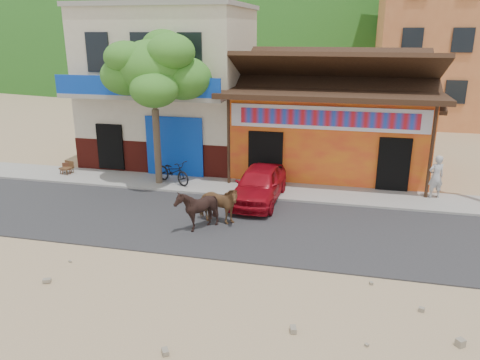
% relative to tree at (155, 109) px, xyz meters
% --- Properties ---
extents(ground, '(120.00, 120.00, 0.00)m').
position_rel_tree_xyz_m(ground, '(4.60, -5.80, -3.12)').
color(ground, '#9E825B').
rests_on(ground, ground).
extents(road, '(60.00, 5.00, 0.04)m').
position_rel_tree_xyz_m(road, '(4.60, -3.30, -3.10)').
color(road, '#28282B').
rests_on(road, ground).
extents(sidewalk, '(60.00, 2.00, 0.12)m').
position_rel_tree_xyz_m(sidewalk, '(4.60, 0.20, -3.06)').
color(sidewalk, gray).
rests_on(sidewalk, ground).
extents(dance_club, '(8.00, 6.00, 3.60)m').
position_rel_tree_xyz_m(dance_club, '(6.60, 4.20, -1.32)').
color(dance_club, orange).
rests_on(dance_club, ground).
extents(cafe_building, '(7.00, 6.00, 7.00)m').
position_rel_tree_xyz_m(cafe_building, '(-0.90, 4.20, 0.38)').
color(cafe_building, beige).
rests_on(cafe_building, ground).
extents(apartment_front, '(9.00, 9.00, 12.00)m').
position_rel_tree_xyz_m(apartment_front, '(13.60, 18.20, 2.88)').
color(apartment_front, '#CC723F').
rests_on(apartment_front, ground).
extents(tree, '(3.00, 3.00, 6.00)m').
position_rel_tree_xyz_m(tree, '(0.00, 0.00, 0.00)').
color(tree, '#2D721E').
rests_on(tree, sidewalk).
extents(cow_tan, '(1.59, 0.88, 1.28)m').
position_rel_tree_xyz_m(cow_tan, '(3.42, -3.33, -2.44)').
color(cow_tan, brown).
rests_on(cow_tan, road).
extents(cow_dark, '(1.37, 1.26, 1.37)m').
position_rel_tree_xyz_m(cow_dark, '(2.93, -3.98, -2.40)').
color(cow_dark, black).
rests_on(cow_dark, road).
extents(red_car, '(1.72, 3.93, 1.32)m').
position_rel_tree_xyz_m(red_car, '(4.36, -1.00, -2.42)').
color(red_car, '#A10B18').
rests_on(red_car, road).
extents(scooter, '(1.92, 1.43, 0.97)m').
position_rel_tree_xyz_m(scooter, '(0.60, 0.06, -2.52)').
color(scooter, black).
rests_on(scooter, sidewalk).
extents(pedestrian, '(0.70, 0.58, 1.63)m').
position_rel_tree_xyz_m(pedestrian, '(10.68, 0.63, -2.19)').
color(pedestrian, '#B9B9B9').
rests_on(pedestrian, sidewalk).
extents(cafe_chair_left, '(0.55, 0.55, 0.99)m').
position_rel_tree_xyz_m(cafe_chair_left, '(-4.40, 0.26, -2.51)').
color(cafe_chair_left, '#492718').
rests_on(cafe_chair_left, sidewalk).
extents(cafe_chair_right, '(0.51, 0.51, 0.84)m').
position_rel_tree_xyz_m(cafe_chair_right, '(-4.40, 0.27, -2.58)').
color(cafe_chair_right, '#502F1A').
rests_on(cafe_chair_right, sidewalk).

